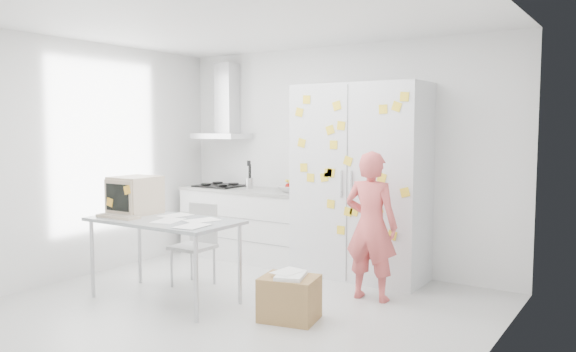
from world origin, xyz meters
The scene contains 10 objects.
floor centered at (0.00, 0.00, -0.01)m, with size 4.50×4.00×0.02m, color silver.
walls centered at (0.00, 0.72, 1.35)m, with size 4.52×4.01×2.70m.
ceiling centered at (0.00, 0.00, 2.70)m, with size 4.50×4.00×0.02m, color white.
counter_run centered at (-1.20, 1.70, 0.47)m, with size 1.84×0.63×1.28m.
range_hood centered at (-1.65, 1.84, 1.96)m, with size 0.70×0.48×1.01m.
tall_cabinet centered at (0.45, 1.67, 1.10)m, with size 1.50×0.68×2.20m.
person centered at (0.92, 0.97, 0.74)m, with size 0.54×0.36×1.49m, color #E15957.
desk centered at (-1.08, -0.15, 0.92)m, with size 1.53×0.78×1.21m.
chair centered at (-0.90, 0.42, 0.50)m, with size 0.41×0.41×0.88m.
cardboard_box centered at (0.57, 0.02, 0.20)m, with size 0.56×0.49×0.43m.
Camera 1 is at (3.25, -4.07, 1.72)m, focal length 35.00 mm.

